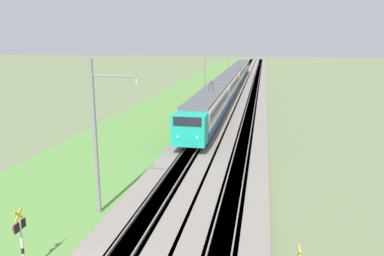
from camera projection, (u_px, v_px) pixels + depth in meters
name	position (u px, v px, depth m)	size (l,w,h in m)	color
ballast_main	(227.00, 97.00, 61.41)	(240.00, 4.40, 0.30)	gray
ballast_adjacent	(253.00, 98.00, 60.65)	(240.00, 4.40, 0.30)	gray
track_main	(227.00, 97.00, 61.41)	(240.00, 1.57, 0.45)	#4C4238
track_adjacent	(253.00, 98.00, 60.64)	(240.00, 1.57, 0.45)	#4C4238
grass_verge	(192.00, 97.00, 62.51)	(240.00, 13.00, 0.12)	#5B8E42
passenger_train	(231.00, 80.00, 68.20)	(80.24, 2.91, 4.87)	#19A88E
crossing_signal_near	(21.00, 236.00, 14.87)	(0.70, 0.23, 2.99)	beige
catenary_mast_near	(96.00, 137.00, 19.70)	(0.22, 2.56, 8.54)	slate
catenary_mast_mid	(205.00, 73.00, 55.22)	(0.22, 2.56, 8.77)	slate
catenary_mast_far	(229.00, 61.00, 90.81)	(0.22, 2.56, 8.29)	slate
catenary_mast_distant	(239.00, 54.00, 126.32)	(0.22, 2.56, 8.57)	slate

